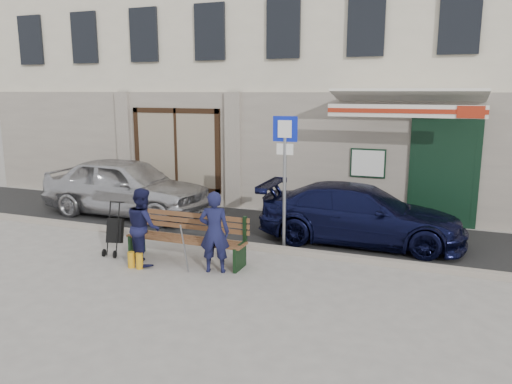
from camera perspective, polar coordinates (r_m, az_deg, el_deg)
The scene contains 11 objects.
ground at distance 9.37m, azimuth -6.78°, elevation -8.80°, with size 80.00×80.00×0.00m, color #9E9991.
asphalt_lane at distance 12.06m, azimuth 0.15°, elevation -4.05°, with size 60.00×3.20×0.01m, color #282828.
curb at distance 10.63m, azimuth -2.98°, elevation -5.92°, with size 60.00×0.18×0.12m, color #9E9384.
building at distance 16.81m, azimuth 7.10°, elevation 17.36°, with size 20.00×8.27×10.00m.
car_silver at distance 13.55m, azimuth -14.59°, elevation 0.64°, with size 1.82×4.53×1.54m, color #B6B6BB.
car_navy at distance 10.97m, azimuth 11.87°, elevation -2.49°, with size 1.77×4.35×1.26m, color black.
parking_sign at distance 10.13m, azimuth 3.31°, elevation 3.58°, with size 0.51×0.08×2.74m.
bench at distance 9.71m, azimuth -8.21°, elevation -5.27°, with size 2.40×1.17×0.98m.
man at distance 9.01m, azimuth -4.77°, elevation -4.58°, with size 0.55×0.36×1.50m, color #15173B.
woman at distance 9.66m, azimuth -12.76°, elevation -3.83°, with size 0.71×0.56×1.47m, color #141537.
stroller at distance 10.40m, azimuth -15.84°, elevation -4.38°, with size 0.36×0.47×1.06m.
Camera 1 is at (4.19, -7.73, 3.24)m, focal length 35.00 mm.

